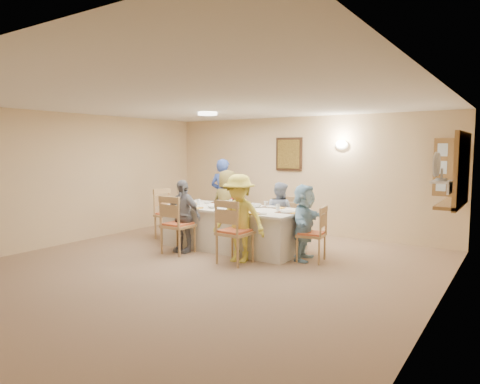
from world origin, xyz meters
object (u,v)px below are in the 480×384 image
Objects in this scene: chair_back_right at (283,221)px; chair_right_end at (311,233)px; chair_back_left at (231,215)px; chair_left_end at (170,214)px; diner_front_left at (183,216)px; chair_front_right at (235,231)px; condiment_ketchup at (232,201)px; diner_back_right at (280,214)px; desk_fan at (439,170)px; dining_table at (233,228)px; chair_front_left at (178,224)px; diner_back_left at (227,204)px; serving_hatch at (462,170)px; caregiver at (223,196)px; diner_right_end at (304,222)px; diner_front_right at (239,218)px.

chair_back_right is 1.01× the size of chair_right_end.
chair_back_left is 1.24m from chair_left_end.
chair_front_right is at bearing -7.77° from diner_front_left.
diner_back_right is at bearing 45.54° from condiment_ketchup.
desk_fan is 2.23m from chair_right_end.
diner_front_left reaches higher than chair_back_left.
chair_back_left is at bearing 3.41° from diner_back_right.
chair_right_end reaches higher than dining_table.
condiment_ketchup is at bearing -125.01° from chair_front_left.
diner_back_left reaches higher than dining_table.
dining_table is 2.18× the size of diner_back_right.
chair_back_right is 0.76× the size of diner_back_right.
chair_back_left is 0.89× the size of chair_front_left.
diner_back_right is at bearing -129.84° from chair_front_left.
chair_front_right reaches higher than condiment_ketchup.
dining_table is 0.96m from diner_back_left.
serving_hatch is 0.93× the size of caregiver.
diner_back_right reaches higher than chair_front_left.
caregiver is at bearing 130.69° from chair_back_left.
diner_right_end is (2.02, 0.80, 0.11)m from chair_front_left.
chair_right_end is 2.27m from diner_back_left.
chair_back_right is at bearing 174.84° from diner_back_left.
chair_front_left is 1.91m from diner_back_right.
chair_back_right reaches higher than dining_table.
chair_front_left reaches higher than chair_back_left.
desk_fan is at bearing 169.35° from diner_back_right.
chair_left_end is at bearing 26.67° from diner_back_right.
chair_front_left is at bearing -156.64° from serving_hatch.
chair_front_right is 0.81× the size of diner_front_left.
caregiver reaches higher than chair_back_right.
diner_back_left is (-0.60, 0.68, 0.32)m from dining_table.
chair_front_right is (1.20, -1.60, 0.06)m from chair_back_left.
chair_front_right is 4.60× the size of condiment_ketchup.
desk_fan is at bearing 70.84° from chair_right_end.
chair_left_end is (-1.55, 0.00, 0.13)m from dining_table.
chair_front_right is 1.11m from condiment_ketchup.
chair_back_right is (0.60, 0.80, 0.08)m from dining_table.
desk_fan is at bearing -5.75° from dining_table.
desk_fan is (-0.11, -1.35, 0.05)m from serving_hatch.
dining_table is at bearing -51.32° from chair_front_right.
chair_front_left is 0.72× the size of diner_front_right.
caregiver is at bearing 164.01° from chair_back_right.
diner_front_right is at bearing -2.06° from diner_front_left.
diner_right_end is at bearing 146.78° from caregiver.
diner_front_right is (1.20, -1.36, 0.01)m from diner_back_left.
chair_back_left is 1.92m from diner_front_right.
diner_front_left reaches higher than diner_back_right.
diner_right_end is at bearing -155.03° from serving_hatch.
chair_back_left is 1.49m from diner_front_left.
diner_right_end reaches higher than chair_left_end.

